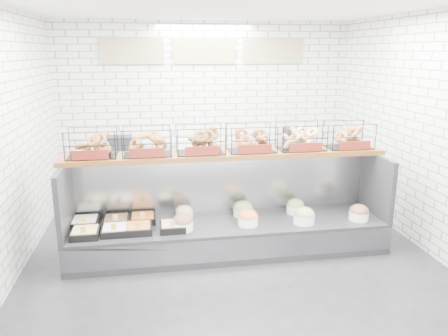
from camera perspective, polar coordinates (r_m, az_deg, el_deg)
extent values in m
plane|color=black|center=(5.50, 1.18, -12.03)|extent=(5.50, 5.50, 0.00)
cube|color=silver|center=(7.68, -2.53, 7.53)|extent=(5.00, 0.02, 3.00)
cube|color=silver|center=(5.17, -27.14, 2.19)|extent=(0.02, 5.50, 3.00)
cube|color=silver|center=(5.98, 25.60, 3.91)|extent=(0.02, 5.50, 3.00)
cube|color=white|center=(4.92, 1.38, 20.84)|extent=(5.00, 5.50, 0.02)
cube|color=tan|center=(7.54, -11.99, 14.71)|extent=(1.05, 0.03, 0.42)
cube|color=tan|center=(7.59, -2.59, 15.00)|extent=(1.05, 0.03, 0.42)
cube|color=tan|center=(7.82, 6.48, 14.93)|extent=(1.05, 0.03, 0.42)
cube|color=black|center=(5.68, 0.64, -8.87)|extent=(4.00, 0.90, 0.40)
cube|color=#93969B|center=(5.28, 1.47, -10.56)|extent=(4.00, 0.03, 0.28)
cube|color=#93969B|center=(5.85, -0.04, -1.88)|extent=(4.00, 0.08, 0.80)
cube|color=black|center=(5.49, -20.08, -3.96)|extent=(0.06, 0.90, 0.80)
cube|color=black|center=(6.11, 19.19, -2.00)|extent=(0.06, 0.90, 0.80)
cube|color=black|center=(5.40, -17.68, -8.14)|extent=(0.33, 0.33, 0.08)
cube|color=#E7C676|center=(5.39, -17.70, -7.80)|extent=(0.28, 0.28, 0.04)
cube|color=gold|center=(5.27, -17.92, -7.72)|extent=(0.06, 0.01, 0.08)
cube|color=black|center=(5.73, -17.68, -6.80)|extent=(0.33, 0.33, 0.08)
cube|color=white|center=(5.72, -17.71, -6.47)|extent=(0.28, 0.28, 0.04)
cube|color=gold|center=(5.59, -17.91, -6.38)|extent=(0.06, 0.01, 0.08)
cube|color=black|center=(5.39, -14.05, -7.95)|extent=(0.31, 0.31, 0.08)
cube|color=white|center=(5.37, -14.07, -7.60)|extent=(0.27, 0.27, 0.04)
cube|color=gold|center=(5.25, -14.20, -7.50)|extent=(0.06, 0.01, 0.08)
cube|color=black|center=(5.67, -13.88, -6.74)|extent=(0.32, 0.32, 0.08)
cube|color=brown|center=(5.66, -13.90, -6.41)|extent=(0.27, 0.27, 0.04)
cube|color=gold|center=(5.53, -14.02, -6.30)|extent=(0.06, 0.01, 0.08)
cube|color=black|center=(5.37, -11.10, -7.82)|extent=(0.32, 0.32, 0.08)
cube|color=orange|center=(5.36, -11.12, -7.48)|extent=(0.27, 0.27, 0.04)
cube|color=gold|center=(5.23, -11.18, -7.39)|extent=(0.06, 0.01, 0.08)
cube|color=black|center=(5.67, -10.54, -6.54)|extent=(0.32, 0.32, 0.08)
cube|color=orange|center=(5.66, -10.56, -6.21)|extent=(0.27, 0.27, 0.04)
cube|color=gold|center=(5.54, -10.60, -6.09)|extent=(0.06, 0.01, 0.08)
cube|color=black|center=(5.37, -6.73, -7.67)|extent=(0.31, 0.31, 0.08)
cube|color=#DEC088|center=(5.35, -6.74, -7.32)|extent=(0.26, 0.26, 0.04)
cube|color=gold|center=(5.23, -6.70, -7.21)|extent=(0.06, 0.01, 0.08)
cylinder|color=white|center=(5.36, -5.40, -7.48)|extent=(0.26, 0.26, 0.11)
ellipsoid|color=brown|center=(5.34, -5.42, -6.89)|extent=(0.25, 0.25, 0.18)
cylinder|color=white|center=(5.67, -5.20, -6.18)|extent=(0.22, 0.22, 0.11)
ellipsoid|color=#D4AF82|center=(5.65, -5.22, -5.61)|extent=(0.22, 0.22, 0.15)
cylinder|color=white|center=(5.48, 3.13, -6.90)|extent=(0.25, 0.25, 0.11)
ellipsoid|color=orange|center=(5.46, 3.14, -6.32)|extent=(0.25, 0.25, 0.17)
cylinder|color=white|center=(5.77, 2.49, -5.74)|extent=(0.26, 0.26, 0.11)
ellipsoid|color=#7E9C4F|center=(5.75, 2.49, -5.18)|extent=(0.25, 0.25, 0.18)
cylinder|color=white|center=(5.63, 10.39, -6.54)|extent=(0.27, 0.27, 0.11)
ellipsoid|color=#73994E|center=(5.61, 10.42, -5.97)|extent=(0.26, 0.26, 0.18)
cylinder|color=white|center=(5.94, 9.30, -5.31)|extent=(0.24, 0.24, 0.11)
ellipsoid|color=olive|center=(5.92, 9.33, -4.77)|extent=(0.23, 0.23, 0.16)
cylinder|color=white|center=(5.90, 17.19, -5.96)|extent=(0.25, 0.25, 0.11)
ellipsoid|color=brown|center=(5.88, 17.23, -5.41)|extent=(0.25, 0.25, 0.17)
cube|color=#522B11|center=(5.56, 0.27, 1.81)|extent=(4.10, 0.50, 0.06)
cube|color=black|center=(5.49, -16.91, 3.12)|extent=(0.60, 0.38, 0.34)
cube|color=#5E1911|center=(5.31, -17.10, 1.63)|extent=(0.42, 0.02, 0.11)
cube|color=black|center=(5.44, -10.03, 3.44)|extent=(0.60, 0.38, 0.34)
cube|color=#5E1911|center=(5.26, -10.00, 1.94)|extent=(0.42, 0.02, 0.11)
cube|color=black|center=(5.47, -3.13, 3.72)|extent=(0.60, 0.38, 0.34)
cube|color=#5E1911|center=(5.29, -2.87, 2.23)|extent=(0.42, 0.02, 0.11)
cube|color=black|center=(5.58, 3.61, 3.93)|extent=(0.60, 0.38, 0.34)
cube|color=#5E1911|center=(5.41, 4.07, 2.48)|extent=(0.42, 0.02, 0.11)
cube|color=black|center=(5.76, 10.02, 4.08)|extent=(0.60, 0.38, 0.34)
cube|color=#5E1911|center=(5.59, 10.65, 2.68)|extent=(0.42, 0.02, 0.11)
cube|color=black|center=(6.01, 15.96, 4.18)|extent=(0.60, 0.38, 0.34)
cube|color=#5E1911|center=(5.85, 16.72, 2.84)|extent=(0.42, 0.02, 0.11)
cube|color=#93969B|center=(7.58, -2.14, -0.68)|extent=(4.00, 0.60, 0.90)
cube|color=black|center=(7.46, -13.46, 3.16)|extent=(0.40, 0.30, 0.24)
cube|color=silver|center=(7.38, -4.81, 3.17)|extent=(0.35, 0.28, 0.18)
cylinder|color=#D46135|center=(7.58, 1.79, 3.68)|extent=(0.09, 0.09, 0.22)
cube|color=black|center=(7.81, 8.99, 4.14)|extent=(0.30, 0.30, 0.30)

